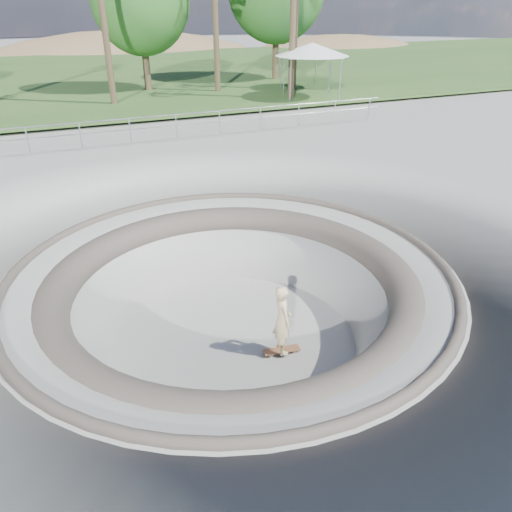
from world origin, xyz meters
name	(u,v)px	position (x,y,z in m)	size (l,w,h in m)	color
ground	(231,272)	(0.00, 0.00, 0.00)	(180.00, 180.00, 0.00)	gray
skate_bowl	(233,336)	(0.00, 0.00, -1.83)	(14.00, 14.00, 4.10)	gray
grass_strip	(78,76)	(0.00, 34.00, 0.22)	(180.00, 36.00, 0.12)	#2E4E1F
distant_hills	(100,112)	(3.78, 57.17, -7.02)	(103.20, 45.00, 28.60)	brown
safety_railing	(130,130)	(0.00, 12.00, 0.69)	(25.00, 0.06, 1.03)	#97999F
skateboard	(281,350)	(0.87, -0.97, -1.83)	(0.91, 0.37, 0.09)	#95663B
skater	(282,319)	(0.87, -0.97, -0.94)	(0.64, 0.42, 1.74)	beige
canopy_white	(312,50)	(11.92, 18.00, 2.98)	(5.79, 5.79, 3.08)	#97999F
canopy_blue	(306,51)	(13.26, 21.20, 2.62)	(5.26, 5.26, 2.68)	#97999F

